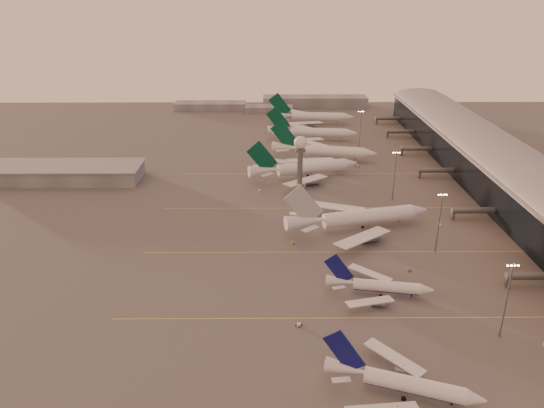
{
  "coord_description": "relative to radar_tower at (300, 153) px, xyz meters",
  "views": [
    {
      "loc": [
        -10.78,
        -130.62,
        96.43
      ],
      "look_at": [
        -9.19,
        81.9,
        9.51
      ],
      "focal_mm": 35.0,
      "sensor_mm": 36.0,
      "label": 1
    }
  ],
  "objects": [
    {
      "name": "widebody_white",
      "position": [
        22.95,
        -43.79,
        -16.94
      ],
      "size": [
        64.53,
        51.08,
        23.15
      ],
      "color": "silver",
      "rests_on": "ground"
    },
    {
      "name": "radar_tower",
      "position": [
        0.0,
        0.0,
        0.0
      ],
      "size": [
        6.4,
        6.4,
        31.1
      ],
      "color": "#54565B",
      "rests_on": "ground"
    },
    {
      "name": "taxiway_markings",
      "position": [
        25.0,
        -64.0,
        -20.94
      ],
      "size": [
        180.0,
        185.25,
        0.02
      ],
      "color": "#EBD553",
      "rests_on": "ground"
    },
    {
      "name": "gsv_tug_mid",
      "position": [
        -6.51,
        -114.3,
        -20.45
      ],
      "size": [
        3.87,
        3.75,
        0.96
      ],
      "color": "white",
      "rests_on": "ground"
    },
    {
      "name": "hangar",
      "position": [
        -125.0,
        20.0,
        -16.63
      ],
      "size": [
        82.0,
        27.0,
        8.5
      ],
      "color": "slate",
      "rests_on": "ground"
    },
    {
      "name": "mast_b",
      "position": [
        50.0,
        -65.0,
        -7.21
      ],
      "size": [
        3.6,
        0.56,
        25.0
      ],
      "color": "#54565B",
      "rests_on": "ground"
    },
    {
      "name": "mast_c",
      "position": [
        45.0,
        -10.0,
        -7.21
      ],
      "size": [
        3.6,
        0.56,
        25.0
      ],
      "color": "#54565B",
      "rests_on": "ground"
    },
    {
      "name": "mast_a",
      "position": [
        53.0,
        -120.0,
        -7.21
      ],
      "size": [
        3.6,
        0.56,
        25.0
      ],
      "color": "#54565B",
      "rests_on": "ground"
    },
    {
      "name": "ground",
      "position": [
        -5.0,
        -120.0,
        -20.95
      ],
      "size": [
        700.0,
        700.0,
        0.0
      ],
      "primitive_type": "plane",
      "color": "#4F4D4D",
      "rests_on": "ground"
    },
    {
      "name": "greentail_d",
      "position": [
        17.59,
        146.62,
        -16.8
      ],
      "size": [
        64.72,
        52.12,
        23.5
      ],
      "color": "silver",
      "rests_on": "ground"
    },
    {
      "name": "gsv_catering_b",
      "position": [
        59.03,
        -41.11,
        -18.72
      ],
      "size": [
        5.61,
        2.93,
        4.46
      ],
      "color": "white",
      "rests_on": "ground"
    },
    {
      "name": "gsv_tug_hangar",
      "position": [
        36.08,
        41.34,
        -20.39
      ],
      "size": [
        4.16,
        2.95,
        1.09
      ],
      "color": "white",
      "rests_on": "ground"
    },
    {
      "name": "mast_d",
      "position": [
        43.0,
        80.0,
        -7.21
      ],
      "size": [
        3.6,
        0.56,
        25.0
      ],
      "color": "#54565B",
      "rests_on": "ground"
    },
    {
      "name": "greentail_b",
      "position": [
        17.73,
        55.56,
        -16.84
      ],
      "size": [
        63.31,
        50.6,
        23.28
      ],
      "color": "silver",
      "rests_on": "ground"
    },
    {
      "name": "narrowbody_mid",
      "position": [
        21.34,
        -96.56,
        -18.04
      ],
      "size": [
        36.48,
        28.87,
        14.35
      ],
      "color": "silver",
      "rests_on": "ground"
    },
    {
      "name": "gsv_truck_c",
      "position": [
        -5.59,
        -57.47,
        -19.9
      ],
      "size": [
        5.38,
        3.26,
        2.05
      ],
      "color": "orange",
      "rests_on": "ground"
    },
    {
      "name": "gsv_truck_b",
      "position": [
        36.14,
        -80.52,
        -19.81
      ],
      "size": [
        5.77,
        2.88,
        2.23
      ],
      "color": "#5D6063",
      "rests_on": "ground"
    },
    {
      "name": "terminal",
      "position": [
        102.88,
        -9.91,
        -10.43
      ],
      "size": [
        57.0,
        362.0,
        23.04
      ],
      "color": "black",
      "rests_on": "ground"
    },
    {
      "name": "narrowbody_near",
      "position": [
        17.97,
        -144.23,
        -17.7
      ],
      "size": [
        39.42,
        30.89,
        16.05
      ],
      "color": "silver",
      "rests_on": "ground"
    },
    {
      "name": "greentail_a",
      "position": [
        4.09,
        23.25,
        -16.88
      ],
      "size": [
        61.81,
        49.22,
        23.06
      ],
      "color": "silver",
      "rests_on": "ground"
    },
    {
      "name": "greentail_c",
      "position": [
        14.37,
        100.37,
        -16.98
      ],
      "size": [
        61.79,
        49.62,
        22.49
      ],
      "color": "silver",
      "rests_on": "ground"
    },
    {
      "name": "distant_horizon",
      "position": [
        -2.38,
        205.14,
        -17.06
      ],
      "size": [
        165.0,
        37.5,
        9.0
      ],
      "color": "slate",
      "rests_on": "ground"
    },
    {
      "name": "gsv_truck_d",
      "position": [
        -20.35,
        2.43,
        -19.85
      ],
      "size": [
        2.27,
        5.46,
        2.16
      ],
      "color": "white",
      "rests_on": "ground"
    }
  ]
}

